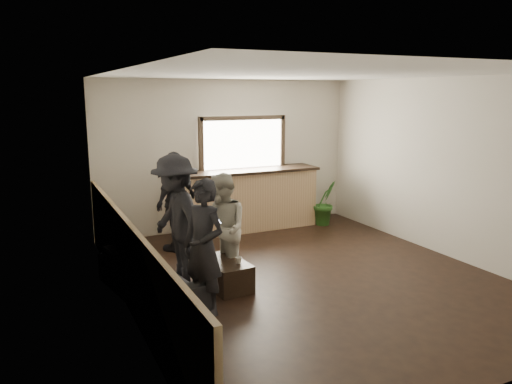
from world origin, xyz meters
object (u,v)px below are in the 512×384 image
sofa (151,275)px  person_a (204,248)px  coffee_table (225,274)px  cup_a (211,255)px  potted_plant (325,203)px  person_d (176,201)px  person_b (223,229)px  cup_b (239,260)px  bar_counter (248,196)px  person_c (176,219)px

sofa → person_a: size_ratio=1.18×
coffee_table → cup_a: 0.31m
potted_plant → person_d: size_ratio=0.54×
person_b → person_d: size_ratio=0.92×
cup_a → person_d: 1.74m
potted_plant → person_b: bearing=-145.8°
coffee_table → person_a: person_a is taller
cup_b → potted_plant: bearing=39.4°
bar_counter → cup_a: 2.88m
potted_plant → person_c: bearing=-154.2°
cup_b → person_c: (-0.64, 0.66, 0.47)m
person_a → person_d: (0.41, 2.49, 0.01)m
sofa → person_b: (1.01, 0.05, 0.48)m
cup_b → person_d: person_d is taller
cup_b → person_b: bearing=102.6°
sofa → cup_a: (0.83, 0.03, 0.14)m
sofa → person_c: size_ratio=1.07×
person_d → coffee_table: bearing=55.7°
bar_counter → potted_plant: 1.54m
potted_plant → coffee_table: bearing=-143.9°
sofa → coffee_table: sofa is taller
sofa → person_a: bearing=-159.9°
potted_plant → person_d: 3.12m
person_c → person_d: (0.41, 1.37, -0.06)m
sofa → coffee_table: 0.98m
person_b → person_d: 1.68m
cup_b → person_d: bearing=96.5°
bar_counter → person_c: size_ratio=1.53×
bar_counter → cup_a: size_ratio=21.35×
person_a → person_d: size_ratio=0.98×
cup_b → person_b: person_b is taller
bar_counter → potted_plant: bearing=-13.5°
sofa → person_d: person_d is taller
bar_counter → cup_b: bearing=-116.9°
cup_b → bar_counter: bearing=63.1°
coffee_table → person_a: bearing=-128.7°
coffee_table → cup_a: bearing=132.1°
person_a → person_d: 2.53m
person_c → potted_plant: bearing=110.1°
person_a → person_c: size_ratio=0.91×
cup_a → potted_plant: bearing=33.0°
person_d → person_a: bearing=43.0°
person_d → person_b: bearing=57.5°
potted_plant → person_c: (-3.48, -1.68, 0.44)m
coffee_table → person_c: bearing=136.9°
bar_counter → person_b: 2.75m
sofa → coffee_table: (0.97, -0.12, -0.09)m
bar_counter → cup_b: 3.03m
potted_plant → sofa: bearing=-152.6°
potted_plant → person_b: 3.55m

